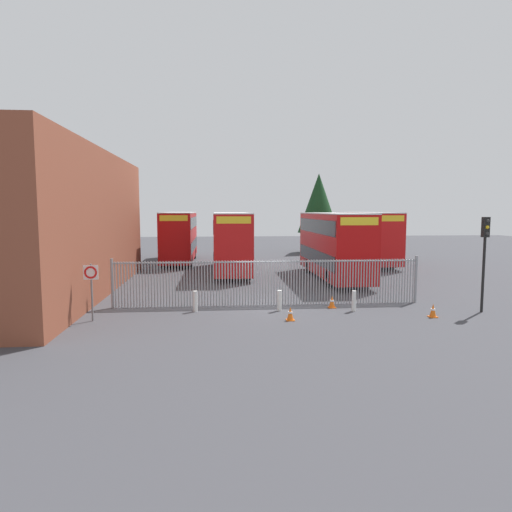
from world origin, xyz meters
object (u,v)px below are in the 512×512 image
Objects in this scene: bollard_near_left at (195,301)px; traffic_cone_mid_forecourt at (290,314)px; bollard_near_right at (354,301)px; traffic_cone_by_gate at (433,311)px; bollard_center_front at (279,301)px; speed_limit_sign_post at (91,279)px; traffic_light_kerbside at (485,246)px; double_decker_bus_far_back at (366,236)px; traffic_cone_near_kerb at (332,302)px; double_decker_bus_behind_fence_left at (231,240)px; double_decker_bus_near_gate at (334,243)px; double_decker_bus_behind_fence_right at (180,235)px.

traffic_cone_mid_forecourt is (4.04, -2.04, -0.19)m from bollard_near_left.
traffic_cone_by_gate is (3.05, -1.44, -0.19)m from bollard_near_right.
traffic_cone_mid_forecourt is at bearing -155.09° from bollard_near_right.
bollard_center_front is 6.68m from traffic_cone_by_gate.
speed_limit_sign_post is (-14.45, 0.56, 1.49)m from traffic_cone_by_gate.
traffic_light_kerbside is at bearing -5.44° from bollard_near_left.
traffic_cone_by_gate is at bearing -163.97° from traffic_light_kerbside.
double_decker_bus_far_back reaches higher than traffic_cone_mid_forecourt.
speed_limit_sign_post is at bearing -171.03° from traffic_cone_near_kerb.
double_decker_bus_behind_fence_left is at bearing 97.60° from traffic_cone_mid_forecourt.
traffic_light_kerbside is (4.17, -10.36, 0.56)m from double_decker_bus_near_gate.
bollard_near_left is at bearing 153.17° from traffic_cone_mid_forecourt.
double_decker_bus_far_back is 21.88m from traffic_cone_mid_forecourt.
double_decker_bus_near_gate is at bearing 46.14° from bollard_near_left.
bollard_near_right is at bearing -110.00° from double_decker_bus_far_back.
traffic_cone_by_gate is 1.00× the size of traffic_cone_mid_forecourt.
traffic_light_kerbside is at bearing -92.54° from double_decker_bus_far_back.
double_decker_bus_far_back is 11.38× the size of bollard_near_left.
bollard_near_left is 0.40× the size of speed_limit_sign_post.
speed_limit_sign_post reaches higher than traffic_cone_mid_forecourt.
traffic_light_kerbside is at bearing 0.69° from speed_limit_sign_post.
bollard_near_right is at bearing -68.90° from double_decker_bus_behind_fence_left.
bollard_near_left is at bearing -99.11° from double_decker_bus_behind_fence_left.
bollard_near_left is (-2.05, -12.82, -1.95)m from double_decker_bus_behind_fence_left.
traffic_cone_near_kerb is (2.37, 2.27, 0.00)m from traffic_cone_mid_forecourt.
double_decker_bus_near_gate is 4.50× the size of speed_limit_sign_post.
traffic_cone_mid_forecourt is at bearing -4.19° from speed_limit_sign_post.
traffic_cone_near_kerb is at bearing 8.97° from speed_limit_sign_post.
double_decker_bus_far_back is at bearing 51.70° from bollard_near_left.
speed_limit_sign_post is (-6.24, -14.26, -0.65)m from double_decker_bus_behind_fence_left.
double_decker_bus_near_gate is 11.43m from traffic_cone_by_gate.
double_decker_bus_far_back is 19.26m from bollard_near_right.
double_decker_bus_behind_fence_right is 21.11m from bollard_center_front.
bollard_near_left is 13.24m from traffic_light_kerbside.
double_decker_bus_behind_fence_left is at bearing -58.78° from double_decker_bus_behind_fence_right.
bollard_center_front is (-4.94, -9.31, -1.95)m from double_decker_bus_near_gate.
traffic_cone_mid_forecourt is (-3.18, -1.48, -0.19)m from bollard_near_right.
double_decker_bus_behind_fence_right is 21.62m from traffic_cone_near_kerb.
bollard_near_right is (7.22, -0.57, 0.00)m from bollard_near_left.
speed_limit_sign_post is (-1.93, -21.37, -0.65)m from double_decker_bus_behind_fence_right.
traffic_cone_mid_forecourt is at bearing -116.55° from double_decker_bus_far_back.
traffic_light_kerbside is at bearing -6.64° from bollard_near_right.
traffic_cone_mid_forecourt is 1.00× the size of traffic_cone_near_kerb.
double_decker_bus_near_gate is 10.72m from bollard_center_front.
traffic_cone_by_gate and traffic_cone_near_kerb have the same top height.
bollard_center_front is at bearing 173.52° from bollard_near_right.
double_decker_bus_near_gate is 11.38× the size of bollard_near_left.
bollard_center_front is at bearing -82.18° from double_decker_bus_behind_fence_left.
double_decker_bus_behind_fence_right is 20.15m from bollard_near_left.
bollard_center_front is 9.50m from traffic_light_kerbside.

